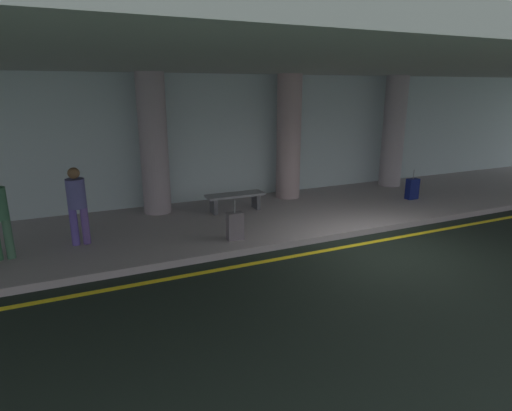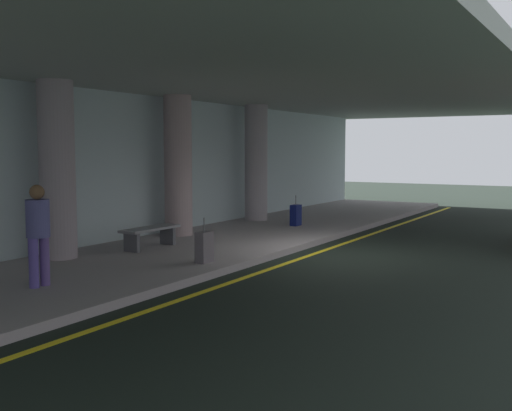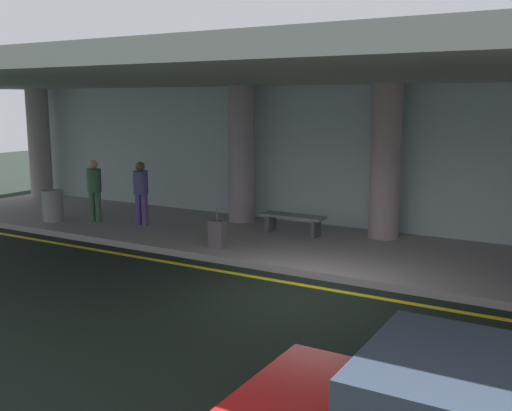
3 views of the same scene
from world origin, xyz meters
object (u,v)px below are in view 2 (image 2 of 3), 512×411
object	(u,v)px
suitcase_upright_secondary	(204,247)
support_column_left_mid	(57,170)
support_column_center	(178,166)
bench_metal	(150,233)
suitcase_upright_primary	(296,215)
support_column_right_mid	(256,163)
person_waiting_for_ride	(38,229)

from	to	relation	value
suitcase_upright_secondary	support_column_left_mid	bearing A→B (deg)	129.92
support_column_left_mid	support_column_center	bearing A→B (deg)	0.00
support_column_left_mid	bench_metal	distance (m)	2.57
suitcase_upright_primary	support_column_center	bearing A→B (deg)	146.79
support_column_left_mid	support_column_right_mid	bearing A→B (deg)	0.00
support_column_center	suitcase_upright_secondary	size ratio (longest dim) A/B	4.06
support_column_left_mid	suitcase_upright_secondary	xyz separation A→B (m)	(1.12, -2.89, -1.51)
support_column_right_mid	support_column_center	bearing A→B (deg)	180.00
support_column_left_mid	bench_metal	size ratio (longest dim) A/B	2.28
support_column_right_mid	suitcase_upright_secondary	bearing A→B (deg)	-157.24
person_waiting_for_ride	suitcase_upright_primary	size ratio (longest dim) A/B	1.87
support_column_right_mid	bench_metal	size ratio (longest dim) A/B	2.28
support_column_left_mid	person_waiting_for_ride	xyz separation A→B (m)	(-2.01, -1.81, -0.86)
suitcase_upright_primary	suitcase_upright_secondary	world-z (taller)	same
support_column_right_mid	suitcase_upright_primary	world-z (taller)	support_column_right_mid
support_column_right_mid	suitcase_upright_secondary	distance (m)	7.61
support_column_center	bench_metal	xyz separation A→B (m)	(-2.05, -0.78, -1.47)
support_column_right_mid	suitcase_upright_primary	size ratio (longest dim) A/B	4.06
support_column_center	suitcase_upright_secondary	distance (m)	4.35
person_waiting_for_ride	suitcase_upright_secondary	size ratio (longest dim) A/B	1.87
support_column_right_mid	suitcase_upright_secondary	world-z (taller)	support_column_right_mid
support_column_center	person_waiting_for_ride	distance (m)	6.34
suitcase_upright_secondary	person_waiting_for_ride	bearing A→B (deg)	179.69
support_column_center	support_column_left_mid	bearing A→B (deg)	180.00
support_column_right_mid	person_waiting_for_ride	distance (m)	10.21
suitcase_upright_primary	bench_metal	world-z (taller)	suitcase_upright_primary
support_column_center	support_column_right_mid	xyz separation A→B (m)	(4.00, 0.00, 0.00)
person_waiting_for_ride	suitcase_upright_primary	bearing A→B (deg)	146.76
support_column_center	person_waiting_for_ride	xyz separation A→B (m)	(-6.01, -1.81, -0.86)
support_column_center	suitcase_upright_secondary	bearing A→B (deg)	-134.94
support_column_left_mid	suitcase_upright_primary	size ratio (longest dim) A/B	4.06
person_waiting_for_ride	support_column_left_mid	bearing A→B (deg)	-171.53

